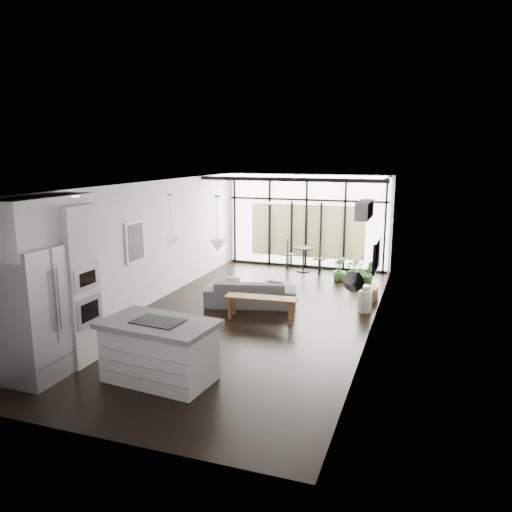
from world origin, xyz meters
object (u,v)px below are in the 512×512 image
Objects in this scene: sofa at (251,288)px; milk_can at (365,299)px; console_bench at (261,308)px; pouf at (272,289)px; tv at (377,255)px; fridge at (35,313)px; island at (159,351)px.

sofa is 2.54m from milk_can.
console_bench is 1.69m from pouf.
pouf is 2.77m from tv.
tv is (4.58, 4.85, 0.27)m from fridge.
tv is at bearing 172.55° from sofa.
island is 1.56× the size of tv.
pouf is 0.81× the size of milk_can.
milk_can is at bearing 174.90° from sofa.
milk_can is at bearing 158.84° from tv.
island is 0.83× the size of fridge.
fridge is 5.83m from pouf.
island is at bearing -119.93° from milk_can.
pouf is (0.24, 0.83, -0.21)m from sofa.
sofa is at bearing -171.30° from milk_can.
island is 5.10m from milk_can.
sofa is 2.88m from tv.
tv is at bearing -11.98° from pouf.
milk_can is at bearing 48.44° from fridge.
sofa reaches higher than pouf.
tv reaches higher than pouf.
sofa is 1.00m from console_bench.
island is 2.87× the size of milk_can.
console_bench reaches higher than pouf.
tv is (0.21, -0.08, 1.00)m from milk_can.
fridge is 6.68m from tv.
tv is (2.75, 4.34, 0.83)m from island.
milk_can is 0.54× the size of tv.
fridge is 4.24× the size of pouf.
console_bench is 2.33m from milk_can.
pouf is (-0.29, 1.66, -0.05)m from console_bench.
sofa reaches higher than console_bench.
tv reaches higher than island.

